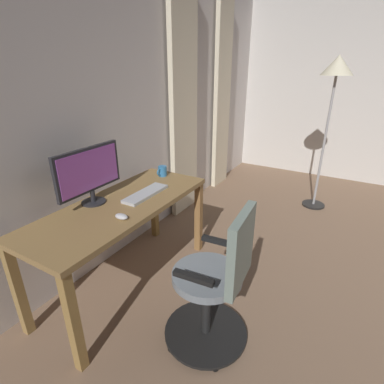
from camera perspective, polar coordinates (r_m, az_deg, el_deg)
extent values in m
cube|color=silver|center=(3.19, -7.96, 16.47)|extent=(5.41, 0.10, 2.70)
cube|color=beige|center=(4.43, 5.80, 17.24)|extent=(0.43, 0.06, 2.52)
cube|color=beige|center=(3.52, -1.58, 15.80)|extent=(0.52, 0.06, 2.52)
cube|color=olive|center=(2.32, -13.40, -2.54)|extent=(1.56, 0.61, 0.04)
cube|color=olive|center=(2.88, 1.27, -4.93)|extent=(0.06, 0.06, 0.71)
cube|color=olive|center=(1.97, -21.79, -22.41)|extent=(0.06, 0.06, 0.71)
cube|color=olive|center=(3.14, -7.28, -2.59)|extent=(0.06, 0.06, 0.71)
cube|color=olive|center=(2.34, -30.41, -16.04)|extent=(0.06, 0.06, 0.71)
cylinder|color=black|center=(2.24, 2.64, -25.13)|extent=(0.56, 0.56, 0.02)
sphere|color=black|center=(2.42, 5.18, -21.17)|extent=(0.05, 0.05, 0.05)
sphere|color=black|center=(2.37, -2.45, -22.18)|extent=(0.05, 0.05, 0.05)
sphere|color=black|center=(2.17, -3.95, -27.80)|extent=(0.05, 0.05, 0.05)
sphere|color=black|center=(2.10, 4.48, -30.55)|extent=(0.05, 0.05, 0.05)
sphere|color=black|center=(2.26, 9.89, -25.71)|extent=(0.05, 0.05, 0.05)
cylinder|color=black|center=(2.08, 2.76, -21.08)|extent=(0.06, 0.06, 0.44)
cylinder|color=gray|center=(1.92, 2.90, -15.79)|extent=(0.47, 0.47, 0.05)
cube|color=gray|center=(1.72, 9.36, -10.90)|extent=(0.38, 0.08, 0.45)
cube|color=black|center=(1.69, 0.27, -16.12)|extent=(0.06, 0.24, 0.03)
cube|color=black|center=(1.99, 5.24, -9.44)|extent=(0.06, 0.24, 0.03)
cylinder|color=#232328|center=(2.38, -18.35, -1.81)|extent=(0.18, 0.18, 0.01)
cylinder|color=#232328|center=(2.36, -18.50, -0.72)|extent=(0.04, 0.04, 0.09)
cube|color=#232328|center=(2.29, -19.23, 4.05)|extent=(0.57, 0.03, 0.33)
cube|color=purple|center=(2.28, -18.95, 3.98)|extent=(0.53, 0.01, 0.29)
cube|color=#B7BCC1|center=(2.41, -8.86, -0.31)|extent=(0.44, 0.13, 0.02)
ellipsoid|color=silver|center=(2.07, -13.39, -4.60)|extent=(0.06, 0.10, 0.04)
cylinder|color=teal|center=(2.80, -5.68, 4.03)|extent=(0.08, 0.08, 0.10)
torus|color=teal|center=(2.76, -6.30, 3.81)|extent=(0.07, 0.01, 0.07)
cylinder|color=black|center=(4.24, 22.23, -2.24)|extent=(0.28, 0.28, 0.02)
cylinder|color=#A5A5A8|center=(3.99, 23.95, 8.07)|extent=(0.03, 0.03, 1.61)
cone|color=beige|center=(3.89, 26.24, 21.02)|extent=(0.35, 0.35, 0.21)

